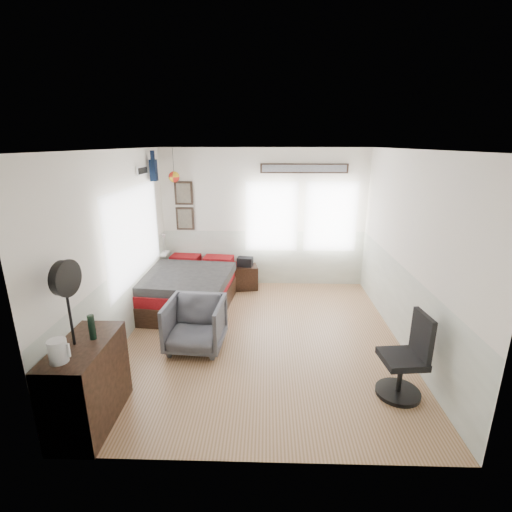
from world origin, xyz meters
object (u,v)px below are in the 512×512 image
Objects in this scene: bed at (190,287)px; dresser at (88,384)px; armchair at (195,324)px; task_chair at (406,363)px; nightstand at (245,277)px.

dresser is (-0.44, -2.95, 0.13)m from bed.
armchair is at bearing 61.08° from dresser.
dresser is at bearing -92.45° from bed.
task_chair is (3.38, 0.53, -0.04)m from dresser.
bed is 1.22m from nightstand.
task_chair reaches higher than dresser.
armchair is 2.74m from task_chair.
task_chair is at bearing -67.72° from nightstand.
nightstand is at bearing 115.90° from task_chair.
task_chair reaches higher than bed.
nightstand is (0.57, 2.25, -0.13)m from armchair.
dresser is 1.27× the size of armchair.
bed is 4.65× the size of nightstand.
task_chair reaches higher than armchair.
bed is 2.75× the size of armchair.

